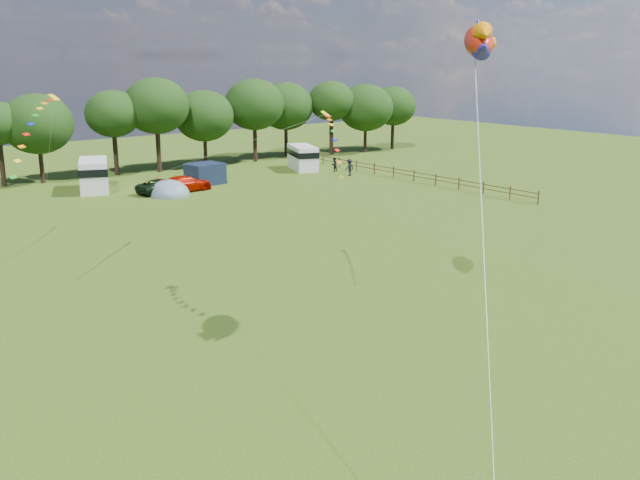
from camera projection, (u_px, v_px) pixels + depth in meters
ground_plane at (442, 374)px, 28.95m from camera, size 180.00×180.00×0.00m
tree_line at (75, 118)px, 72.34m from camera, size 102.98×10.98×10.27m
fence at (404, 173)px, 74.17m from camera, size 0.12×33.12×1.20m
car_c at (186, 184)px, 67.61m from camera, size 5.21×2.60×1.51m
car_d at (162, 186)px, 66.68m from camera, size 5.28×3.00×1.36m
campervan_c at (94, 174)px, 67.84m from camera, size 4.63×6.58×2.97m
campervan_d at (303, 157)px, 80.48m from camera, size 4.20×5.96×2.69m
tent_greyblue at (169, 195)px, 65.86m from camera, size 3.85×4.22×2.87m
awning_navy at (205, 174)px, 71.39m from camera, size 3.59×3.02×2.09m
fish_kite at (480, 41)px, 31.35m from camera, size 3.29×3.48×2.03m
streamer_kite_b at (37, 121)px, 37.26m from camera, size 4.25×4.64×3.78m
streamer_kite_c at (332, 132)px, 36.11m from camera, size 3.10×4.85×2.77m
walker_a at (334, 165)px, 79.00m from camera, size 0.81×0.53×1.61m
walker_b at (349, 167)px, 76.38m from camera, size 1.21×0.65×1.81m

